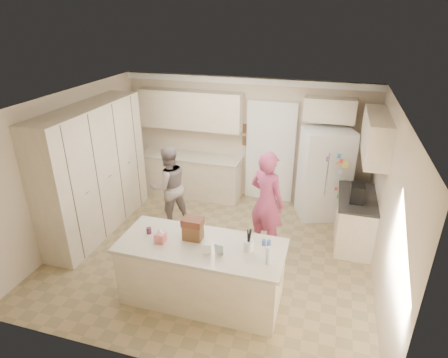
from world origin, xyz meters
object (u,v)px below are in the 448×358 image
(tissue_box, at_px, (160,238))
(teen_girl, at_px, (267,202))
(refrigerator, at_px, (324,174))
(island_base, at_px, (202,273))
(coffee_maker, at_px, (357,193))
(dollhouse_body, at_px, (193,232))
(teen_boy, at_px, (169,186))
(utensil_crock, at_px, (249,246))

(tissue_box, height_order, teen_girl, teen_girl)
(tissue_box, distance_m, teen_girl, 2.00)
(refrigerator, xyz_separation_m, island_base, (-1.49, -2.96, -0.46))
(coffee_maker, relative_size, tissue_box, 2.14)
(dollhouse_body, bearing_deg, coffee_maker, 39.29)
(refrigerator, relative_size, teen_boy, 1.14)
(coffee_maker, height_order, island_base, coffee_maker)
(coffee_maker, relative_size, teen_boy, 0.19)
(coffee_maker, bearing_deg, dollhouse_body, -140.71)
(dollhouse_body, height_order, teen_boy, teen_boy)
(refrigerator, xyz_separation_m, teen_girl, (-0.86, -1.45, -0.00))
(island_base, bearing_deg, tissue_box, -169.70)
(island_base, height_order, teen_boy, teen_boy)
(island_base, bearing_deg, teen_boy, 125.56)
(refrigerator, height_order, teen_boy, refrigerator)
(island_base, relative_size, utensil_crock, 14.67)
(refrigerator, distance_m, dollhouse_body, 3.30)
(refrigerator, height_order, island_base, refrigerator)
(utensil_crock, relative_size, teen_boy, 0.09)
(utensil_crock, bearing_deg, teen_boy, 137.89)
(island_base, height_order, utensil_crock, utensil_crock)
(island_base, bearing_deg, utensil_crock, 4.40)
(utensil_crock, bearing_deg, tissue_box, -172.87)
(utensil_crock, xyz_separation_m, teen_girl, (-0.02, 1.46, -0.10))
(island_base, bearing_deg, dollhouse_body, 146.31)
(utensil_crock, bearing_deg, dollhouse_body, 176.42)
(utensil_crock, relative_size, tissue_box, 1.07)
(refrigerator, height_order, tissue_box, refrigerator)
(refrigerator, bearing_deg, coffee_maker, -80.84)
(coffee_maker, bearing_deg, tissue_box, -142.43)
(dollhouse_body, relative_size, teen_boy, 0.16)
(teen_boy, bearing_deg, refrigerator, 158.58)
(dollhouse_body, distance_m, teen_girl, 1.62)
(island_base, bearing_deg, refrigerator, 63.24)
(teen_girl, bearing_deg, teen_boy, 17.29)
(teen_boy, distance_m, teen_girl, 1.94)
(refrigerator, distance_m, tissue_box, 3.68)
(tissue_box, bearing_deg, island_base, 10.30)
(island_base, xyz_separation_m, tissue_box, (-0.55, -0.10, 0.56))
(coffee_maker, xyz_separation_m, teen_boy, (-3.34, -0.10, -0.28))
(tissue_box, bearing_deg, teen_boy, 111.22)
(coffee_maker, height_order, teen_girl, teen_girl)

